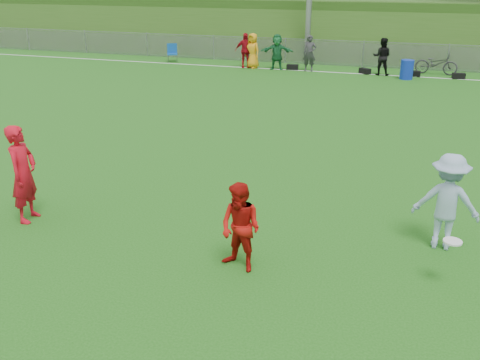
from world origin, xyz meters
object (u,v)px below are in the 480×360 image
at_px(player_red_left, 23,174).
at_px(player_red_center, 241,228).
at_px(recycling_bin, 407,70).
at_px(frisbee, 453,241).
at_px(bicycle, 436,64).
at_px(player_blue, 447,202).

distance_m(player_red_left, player_red_center, 4.57).
bearing_deg(recycling_bin, frisbee, -86.50).
bearing_deg(recycling_bin, bicycle, 51.82).
height_order(frisbee, bicycle, bicycle).
relative_size(player_blue, bicycle, 0.91).
bearing_deg(player_red_center, frisbee, 28.07).
distance_m(player_red_left, frisbee, 7.76).
xyz_separation_m(player_blue, bicycle, (0.26, 17.65, -0.37)).
distance_m(recycling_bin, bicycle, 2.07).
xyz_separation_m(player_red_left, player_red_center, (4.54, -0.52, -0.21)).
distance_m(player_blue, recycling_bin, 16.06).
bearing_deg(frisbee, bicycle, 89.34).
bearing_deg(frisbee, recycling_bin, 93.50).
bearing_deg(player_red_center, bicycle, 99.68).
bearing_deg(frisbee, player_red_center, -171.64).
bearing_deg(player_blue, bicycle, -87.40).
relative_size(recycling_bin, bicycle, 0.45).
xyz_separation_m(player_red_center, player_blue, (3.18, 1.80, 0.12)).
distance_m(player_red_left, player_blue, 7.82).
bearing_deg(player_red_left, player_blue, -88.91).
distance_m(player_blue, frisbee, 1.33).
xyz_separation_m(player_blue, frisbee, (0.05, -1.33, -0.09)).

